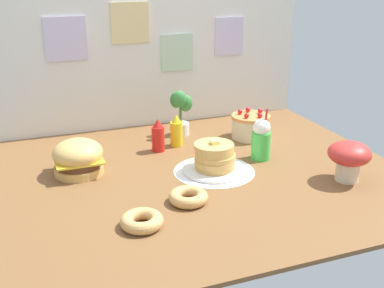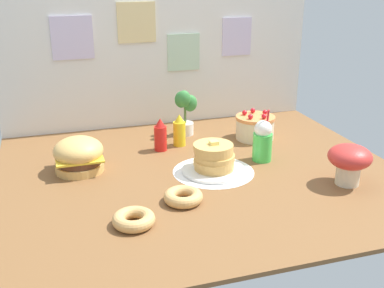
% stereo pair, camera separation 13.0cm
% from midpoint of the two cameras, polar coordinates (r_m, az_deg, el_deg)
% --- Properties ---
extents(ground_plane, '(2.02, 1.74, 0.02)m').
position_cam_midpoint_polar(ground_plane, '(2.48, -0.22, -3.61)').
color(ground_plane, brown).
extents(back_wall, '(2.02, 0.04, 0.87)m').
position_cam_midpoint_polar(back_wall, '(3.14, -5.87, 10.10)').
color(back_wall, silver).
rests_on(back_wall, ground_plane).
extents(doily_mat, '(0.42, 0.42, 0.00)m').
position_cam_midpoint_polar(doily_mat, '(2.49, 1.14, -3.24)').
color(doily_mat, white).
rests_on(doily_mat, ground_plane).
extents(burger, '(0.25, 0.25, 0.18)m').
position_cam_midpoint_polar(burger, '(2.52, -14.80, -1.58)').
color(burger, '#DBA859').
rests_on(burger, ground_plane).
extents(pancake_stack, '(0.32, 0.32, 0.17)m').
position_cam_midpoint_polar(pancake_stack, '(2.46, 1.18, -1.82)').
color(pancake_stack, white).
rests_on(pancake_stack, doily_mat).
extents(layer_cake, '(0.24, 0.24, 0.17)m').
position_cam_midpoint_polar(layer_cake, '(2.96, 5.71, 2.13)').
color(layer_cake, beige).
rests_on(layer_cake, ground_plane).
extents(ketchup_bottle, '(0.07, 0.07, 0.19)m').
position_cam_midpoint_polar(ketchup_bottle, '(2.74, -5.41, 0.91)').
color(ketchup_bottle, red).
rests_on(ketchup_bottle, ground_plane).
extents(mustard_bottle, '(0.07, 0.07, 0.19)m').
position_cam_midpoint_polar(mustard_bottle, '(2.81, -3.20, 1.50)').
color(mustard_bottle, yellow).
rests_on(mustard_bottle, ground_plane).
extents(cream_soda_cup, '(0.11, 0.11, 0.29)m').
position_cam_midpoint_polar(cream_soda_cup, '(2.63, 6.79, 0.52)').
color(cream_soda_cup, green).
rests_on(cream_soda_cup, ground_plane).
extents(donut_pink_glaze, '(0.18, 0.18, 0.05)m').
position_cam_midpoint_polar(donut_pink_glaze, '(2.00, -7.86, -9.00)').
color(donut_pink_glaze, tan).
rests_on(donut_pink_glaze, ground_plane).
extents(donut_chocolate, '(0.18, 0.18, 0.05)m').
position_cam_midpoint_polar(donut_chocolate, '(2.17, -2.17, -6.27)').
color(donut_chocolate, tan).
rests_on(donut_chocolate, ground_plane).
extents(potted_plant, '(0.14, 0.12, 0.29)m').
position_cam_midpoint_polar(potted_plant, '(2.97, -2.62, 3.95)').
color(potted_plant, white).
rests_on(potted_plant, ground_plane).
extents(mushroom_stool, '(0.21, 0.21, 0.20)m').
position_cam_midpoint_polar(mushroom_stool, '(2.44, 16.68, -1.50)').
color(mushroom_stool, beige).
rests_on(mushroom_stool, ground_plane).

